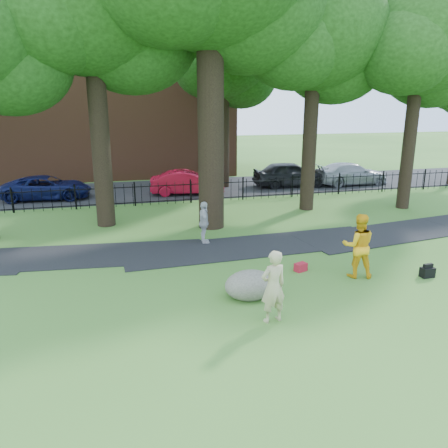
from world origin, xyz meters
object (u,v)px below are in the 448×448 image
object	(u,v)px
man	(358,246)
boulder	(250,283)
woman	(273,287)
red_sedan	(187,183)

from	to	relation	value
man	boulder	xyz separation A→B (m)	(-3.73, -0.61, -0.60)
woman	red_sedan	bearing A→B (deg)	-102.77
woman	red_sedan	world-z (taller)	woman
man	boulder	world-z (taller)	man
man	boulder	distance (m)	3.83
man	red_sedan	distance (m)	14.32
boulder	red_sedan	bearing A→B (deg)	86.78
woman	red_sedan	distance (m)	16.13
woman	red_sedan	size ratio (longest dim) A/B	0.43
red_sedan	woman	bearing A→B (deg)	-174.07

